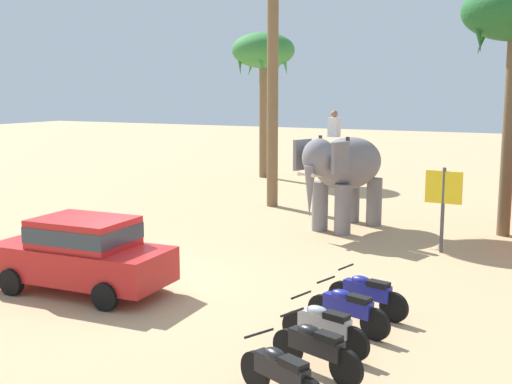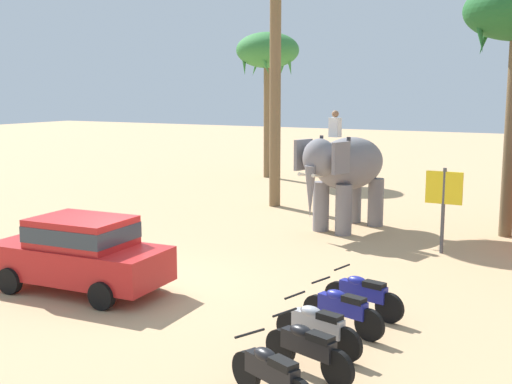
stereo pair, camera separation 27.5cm
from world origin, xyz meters
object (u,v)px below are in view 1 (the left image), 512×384
(motorcycle_fourth_in_row, at_px, (347,308))
(signboard_yellow, at_px, (443,193))
(motorcycle_mid_row, at_px, (324,326))
(elephant_with_mahout, at_px, (344,169))
(palm_tree_behind_elephant, at_px, (263,54))
(car_sedan_foreground, at_px, (82,252))
(motorcycle_far_in_row, at_px, (367,293))
(motorcycle_second_in_row, at_px, (316,347))
(motorcycle_nearest_camera, at_px, (281,373))

(motorcycle_fourth_in_row, distance_m, signboard_yellow, 7.09)
(motorcycle_mid_row, relative_size, signboard_yellow, 0.74)
(elephant_with_mahout, distance_m, palm_tree_behind_elephant, 13.68)
(car_sedan_foreground, relative_size, motorcycle_far_in_row, 2.35)
(motorcycle_second_in_row, xyz_separation_m, motorcycle_fourth_in_row, (-0.17, 2.00, 0.00))
(motorcycle_nearest_camera, height_order, motorcycle_fourth_in_row, same)
(motorcycle_nearest_camera, height_order, signboard_yellow, signboard_yellow)
(motorcycle_fourth_in_row, bearing_deg, elephant_with_mahout, 110.25)
(motorcycle_fourth_in_row, distance_m, motorcycle_far_in_row, 1.06)
(palm_tree_behind_elephant, xyz_separation_m, signboard_yellow, (11.55, -11.86, -4.62))
(elephant_with_mahout, relative_size, palm_tree_behind_elephant, 0.54)
(motorcycle_second_in_row, distance_m, palm_tree_behind_elephant, 24.46)
(car_sedan_foreground, bearing_deg, motorcycle_far_in_row, 12.98)
(motorcycle_mid_row, bearing_deg, motorcycle_second_in_row, -76.49)
(motorcycle_fourth_in_row, height_order, signboard_yellow, signboard_yellow)
(signboard_yellow, bearing_deg, motorcycle_mid_row, -92.60)
(motorcycle_far_in_row, xyz_separation_m, palm_tree_behind_elephant, (-11.28, 17.78, 5.84))
(motorcycle_mid_row, bearing_deg, motorcycle_fourth_in_row, 87.25)
(motorcycle_far_in_row, distance_m, signboard_yellow, 6.05)
(elephant_with_mahout, height_order, motorcycle_nearest_camera, elephant_with_mahout)
(motorcycle_mid_row, xyz_separation_m, motorcycle_fourth_in_row, (0.05, 1.07, 0.00))
(palm_tree_behind_elephant, height_order, signboard_yellow, palm_tree_behind_elephant)
(motorcycle_mid_row, bearing_deg, palm_tree_behind_elephant, 119.34)
(motorcycle_nearest_camera, distance_m, palm_tree_behind_elephant, 25.39)
(motorcycle_far_in_row, xyz_separation_m, signboard_yellow, (0.27, 5.92, 1.22))
(motorcycle_mid_row, height_order, palm_tree_behind_elephant, palm_tree_behind_elephant)
(motorcycle_nearest_camera, xyz_separation_m, motorcycle_second_in_row, (0.08, 1.12, 0.00))
(palm_tree_behind_elephant, bearing_deg, motorcycle_far_in_row, -57.60)
(car_sedan_foreground, xyz_separation_m, signboard_yellow, (6.44, 7.34, 0.76))
(motorcycle_second_in_row, distance_m, motorcycle_fourth_in_row, 2.01)
(elephant_with_mahout, distance_m, motorcycle_fourth_in_row, 9.34)
(motorcycle_nearest_camera, relative_size, motorcycle_mid_row, 0.96)
(palm_tree_behind_elephant, bearing_deg, motorcycle_mid_row, -60.66)
(motorcycle_second_in_row, distance_m, motorcycle_far_in_row, 3.06)
(elephant_with_mahout, bearing_deg, motorcycle_far_in_row, -66.94)
(elephant_with_mahout, xyz_separation_m, motorcycle_nearest_camera, (3.28, -11.77, -1.53))
(elephant_with_mahout, bearing_deg, palm_tree_behind_elephant, 128.32)
(motorcycle_second_in_row, relative_size, motorcycle_far_in_row, 0.98)
(motorcycle_mid_row, relative_size, palm_tree_behind_elephant, 0.24)
(motorcycle_nearest_camera, distance_m, motorcycle_fourth_in_row, 3.13)
(motorcycle_far_in_row, bearing_deg, motorcycle_second_in_row, -87.58)
(motorcycle_fourth_in_row, xyz_separation_m, palm_tree_behind_elephant, (-11.24, 18.83, 5.84))
(motorcycle_fourth_in_row, height_order, motorcycle_far_in_row, same)
(motorcycle_second_in_row, height_order, palm_tree_behind_elephant, palm_tree_behind_elephant)
(car_sedan_foreground, height_order, motorcycle_far_in_row, car_sedan_foreground)
(motorcycle_far_in_row, height_order, signboard_yellow, signboard_yellow)
(car_sedan_foreground, relative_size, motorcycle_mid_row, 2.37)
(motorcycle_second_in_row, height_order, motorcycle_mid_row, same)
(motorcycle_mid_row, bearing_deg, elephant_with_mahout, 107.89)
(motorcycle_fourth_in_row, xyz_separation_m, motorcycle_far_in_row, (0.04, 1.05, 0.00))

